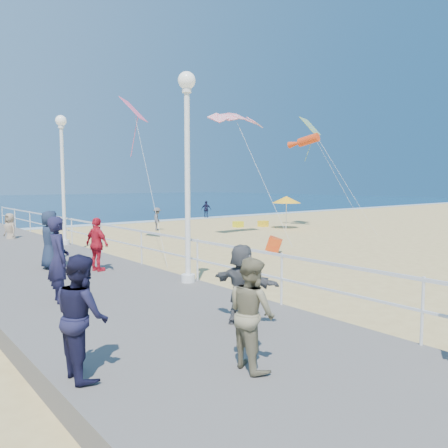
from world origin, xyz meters
TOP-DOWN VIEW (x-y plane):
  - ground at (0.00, 0.00)m, footprint 160.00×160.00m
  - surf_line at (0.00, 20.50)m, footprint 160.00×1.20m
  - boardwalk at (-7.50, 0.00)m, footprint 5.00×44.00m
  - railing at (-5.05, 0.00)m, footprint 0.05×42.00m
  - lamp_post_mid at (-5.35, 0.00)m, footprint 0.44×0.44m
  - lamp_post_far at (-5.35, 9.00)m, footprint 0.44×0.44m
  - spectator_0 at (-8.57, 0.21)m, footprint 0.52×0.72m
  - spectator_1 at (-7.69, -4.90)m, footprint 0.69×0.83m
  - spectator_3 at (-6.58, 2.84)m, footprint 0.60×0.98m
  - spectator_4 at (-7.50, 4.11)m, footprint 0.63×0.90m
  - spectator_5 at (-6.57, -3.44)m, footprint 0.74×1.43m
  - spectator_6 at (-6.93, 5.57)m, footprint 0.42×0.57m
  - spectator_7 at (-9.60, -3.69)m, footprint 0.65×0.82m
  - beach_walker_a at (2.43, 14.59)m, footprint 1.01×1.07m
  - beach_walker_b at (10.83, 20.57)m, footprint 0.80×0.91m
  - beach_walker_c at (-6.58, 12.69)m, footprint 0.71×0.89m
  - box_kite at (1.56, 3.59)m, footprint 0.87×0.90m
  - beach_umbrella at (9.37, 10.06)m, footprint 1.90×1.90m
  - beach_chair_left at (9.33, 12.14)m, footprint 0.55×0.55m
  - beach_chair_right at (7.71, 12.90)m, footprint 0.55×0.55m
  - kite_parafoil at (3.51, 8.23)m, footprint 3.30×0.94m
  - kite_windsock at (10.40, 9.17)m, footprint 0.95×2.38m
  - kite_diamond_pink at (-1.73, 9.60)m, footprint 1.70×1.70m
  - kite_diamond_multi at (11.06, 9.59)m, footprint 1.70×1.43m

SIDE VIEW (x-z plane):
  - ground at x=0.00m, z-range 0.00..0.00m
  - surf_line at x=0.00m, z-range 0.01..0.05m
  - boardwalk at x=-7.50m, z-range 0.00..0.40m
  - beach_chair_left at x=9.33m, z-range 0.00..0.40m
  - beach_chair_right at x=7.71m, z-range 0.00..0.40m
  - box_kite at x=1.56m, z-range -0.07..0.67m
  - beach_walker_a at x=2.43m, z-range 0.00..1.45m
  - beach_walker_b at x=10.83m, z-range 0.00..1.48m
  - beach_walker_c at x=-6.58m, z-range 0.00..1.58m
  - spectator_6 at x=-6.93m, z-range 0.40..1.84m
  - spectator_5 at x=-6.57m, z-range 0.40..1.87m
  - spectator_1 at x=-7.69m, z-range 0.40..1.95m
  - spectator_3 at x=-6.58m, z-range 0.40..1.97m
  - spectator_7 at x=-9.60m, z-range 0.40..2.03m
  - railing at x=-5.05m, z-range 0.98..1.53m
  - spectator_4 at x=-7.50m, z-range 0.40..2.14m
  - spectator_0 at x=-8.57m, z-range 0.40..2.25m
  - beach_umbrella at x=9.37m, z-range 0.84..2.98m
  - lamp_post_mid at x=-5.35m, z-range 1.00..6.32m
  - lamp_post_far at x=-5.35m, z-range 1.00..6.32m
  - kite_windsock at x=10.40m, z-range 5.21..6.23m
  - kite_diamond_pink at x=-1.73m, z-range 5.88..6.91m
  - kite_parafoil at x=3.51m, z-range 6.11..6.76m
  - kite_diamond_multi at x=11.06m, z-range 6.14..7.23m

